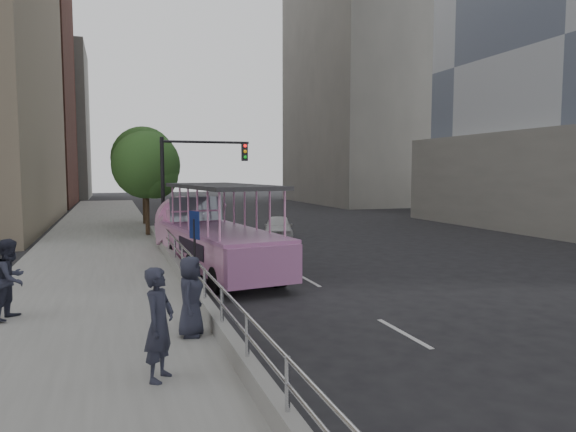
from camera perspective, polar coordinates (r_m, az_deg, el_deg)
name	(u,v)px	position (r m, az deg, el deg)	size (l,w,h in m)	color
ground	(327,314)	(13.36, 4.38, -10.79)	(160.00, 160.00, 0.00)	black
sidewalk	(97,258)	(22.08, -20.41, -4.39)	(5.50, 80.00, 0.30)	gray
kerb_wall	(192,288)	(14.29, -10.58, -7.83)	(0.24, 30.00, 0.36)	gray
guardrail	(192,263)	(14.16, -10.62, -5.21)	(0.07, 22.00, 0.71)	silver
duck_boat	(211,238)	(19.04, -8.53, -2.45)	(3.51, 9.79, 3.18)	black
car	(278,227)	(27.62, -1.07, -1.25)	(1.48, 3.66, 1.25)	silver
pedestrian_near	(159,324)	(8.58, -14.12, -11.55)	(0.67, 0.44, 1.82)	#282B3B
pedestrian_mid	(11,279)	(13.23, -28.43, -6.16)	(0.89, 0.69, 1.82)	#282B3B
pedestrian_far	(191,296)	(10.65, -10.77, -8.75)	(0.80, 0.52, 1.63)	#282B3B
parking_sign	(195,242)	(15.10, -10.33, -2.86)	(0.22, 0.53, 2.49)	black
traffic_signal	(189,174)	(24.53, -10.99, 4.60)	(4.20, 0.32, 5.20)	black
street_tree_near	(148,168)	(27.78, -15.26, 5.21)	(3.52, 3.52, 5.72)	#352318
street_tree_far	(145,160)	(33.79, -15.60, 5.96)	(3.97, 3.97, 6.45)	#352318
midrise_stone_a	(391,65)	(63.36, 11.36, 16.16)	(20.00, 20.00, 32.00)	gray
midrise_stone_b	(23,123)	(76.84, -27.37, 9.20)	(16.00, 14.00, 20.00)	gray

